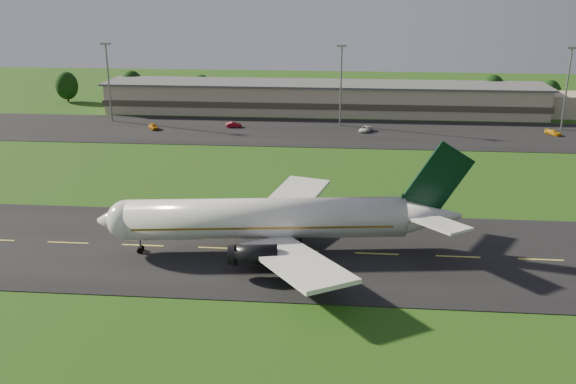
# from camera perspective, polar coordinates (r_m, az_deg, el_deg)

# --- Properties ---
(ground) EXTENTS (360.00, 360.00, 0.00)m
(ground) POSITION_cam_1_polar(r_m,az_deg,el_deg) (89.56, 0.82, -5.31)
(ground) COLOR #204812
(ground) RESTS_ON ground
(taxiway) EXTENTS (220.00, 30.00, 0.10)m
(taxiway) POSITION_cam_1_polar(r_m,az_deg,el_deg) (89.54, 0.82, -5.28)
(taxiway) COLOR black
(taxiway) RESTS_ON ground
(apron) EXTENTS (260.00, 30.00, 0.10)m
(apron) POSITION_cam_1_polar(r_m,az_deg,el_deg) (157.98, 2.77, 5.33)
(apron) COLOR black
(apron) RESTS_ON ground
(airliner) EXTENTS (51.18, 41.86, 15.57)m
(airliner) POSITION_cam_1_polar(r_m,az_deg,el_deg) (88.17, -1.36, -2.43)
(airliner) COLOR white
(airliner) RESTS_ON ground
(terminal) EXTENTS (145.00, 16.00, 8.40)m
(terminal) POSITION_cam_1_polar(r_m,az_deg,el_deg) (180.75, 5.17, 8.24)
(terminal) COLOR tan
(terminal) RESTS_ON ground
(light_mast_west) EXTENTS (2.40, 1.20, 20.35)m
(light_mast_west) POSITION_cam_1_polar(r_m,az_deg,el_deg) (174.35, -15.71, 10.17)
(light_mast_west) COLOR gray
(light_mast_west) RESTS_ON ground
(light_mast_centre) EXTENTS (2.40, 1.20, 20.35)m
(light_mast_centre) POSITION_cam_1_polar(r_m,az_deg,el_deg) (163.36, 4.74, 10.26)
(light_mast_centre) COLOR gray
(light_mast_centre) RESTS_ON ground
(light_mast_east) EXTENTS (2.40, 1.20, 20.35)m
(light_mast_east) POSITION_cam_1_polar(r_m,az_deg,el_deg) (172.07, 23.63, 9.21)
(light_mast_east) COLOR gray
(light_mast_east) RESTS_ON ground
(tree_line) EXTENTS (201.58, 9.88, 10.27)m
(tree_line) POSITION_cam_1_polar(r_m,az_deg,el_deg) (191.66, 12.07, 8.84)
(tree_line) COLOR black
(tree_line) RESTS_ON ground
(service_vehicle_a) EXTENTS (3.74, 4.46, 1.44)m
(service_vehicle_a) POSITION_cam_1_polar(r_m,az_deg,el_deg) (164.08, -11.87, 5.73)
(service_vehicle_a) COLOR #C27A0B
(service_vehicle_a) RESTS_ON apron
(service_vehicle_b) EXTENTS (4.11, 2.24, 1.29)m
(service_vehicle_b) POSITION_cam_1_polar(r_m,az_deg,el_deg) (163.41, -4.84, 5.98)
(service_vehicle_b) COLOR maroon
(service_vehicle_b) RESTS_ON apron
(service_vehicle_c) EXTENTS (4.05, 5.16, 1.30)m
(service_vehicle_c) POSITION_cam_1_polar(r_m,az_deg,el_deg) (159.36, 6.91, 5.59)
(service_vehicle_c) COLOR silver
(service_vehicle_c) RESTS_ON apron
(service_vehicle_d) EXTENTS (3.89, 4.32, 1.21)m
(service_vehicle_d) POSITION_cam_1_polar(r_m,az_deg,el_deg) (167.42, 22.51, 4.91)
(service_vehicle_d) COLOR #EEAB0E
(service_vehicle_d) RESTS_ON apron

